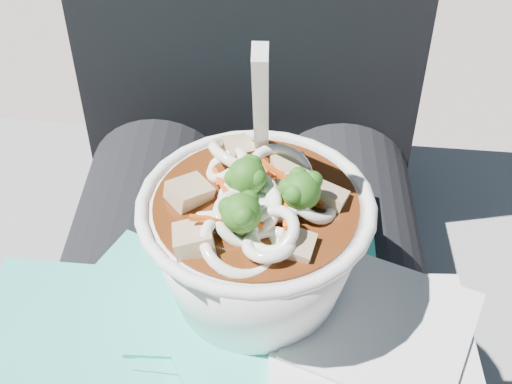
{
  "coord_description": "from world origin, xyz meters",
  "views": [
    {
      "loc": [
        0.03,
        -0.36,
        1.01
      ],
      "look_at": [
        0.02,
        -0.01,
        0.7
      ],
      "focal_mm": 50.0,
      "sensor_mm": 36.0,
      "label": 1
    }
  ],
  "objects_px": {
    "person_body": "(243,249)",
    "plastic_bag": "(215,309)",
    "lap": "(238,352)",
    "udon_bowl": "(256,238)"
  },
  "relations": [
    {
      "from": "plastic_bag",
      "to": "udon_bowl",
      "type": "height_order",
      "value": "udon_bowl"
    },
    {
      "from": "person_body",
      "to": "udon_bowl",
      "type": "height_order",
      "value": "person_body"
    },
    {
      "from": "lap",
      "to": "udon_bowl",
      "type": "bearing_deg",
      "value": -26.15
    },
    {
      "from": "plastic_bag",
      "to": "udon_bowl",
      "type": "bearing_deg",
      "value": 22.8
    },
    {
      "from": "person_body",
      "to": "plastic_bag",
      "type": "height_order",
      "value": "person_body"
    },
    {
      "from": "person_body",
      "to": "lap",
      "type": "bearing_deg",
      "value": -90.0
    },
    {
      "from": "lap",
      "to": "person_body",
      "type": "distance_m",
      "value": 0.1
    },
    {
      "from": "lap",
      "to": "udon_bowl",
      "type": "relative_size",
      "value": 2.32
    },
    {
      "from": "lap",
      "to": "plastic_bag",
      "type": "distance_m",
      "value": 0.09
    },
    {
      "from": "plastic_bag",
      "to": "udon_bowl",
      "type": "xyz_separation_m",
      "value": [
        0.03,
        0.01,
        0.07
      ]
    }
  ]
}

